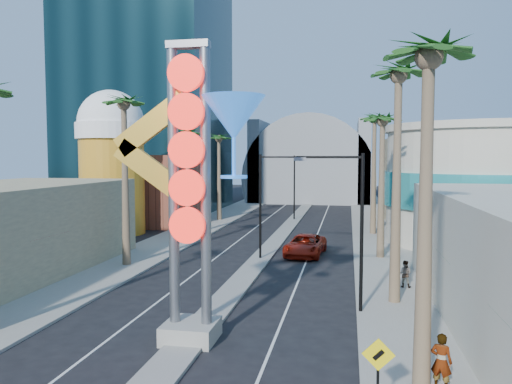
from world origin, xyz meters
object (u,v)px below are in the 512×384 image
Objects in this scene: pedestrian_a at (441,362)px; pedestrian_b at (405,274)px; neon_sign at (208,169)px; red_pickup at (305,245)px.

pedestrian_b is (0.26, 13.26, -0.16)m from pedestrian_a.
neon_sign reaches higher than pedestrian_a.
red_pickup is 23.26m from pedestrian_a.
neon_sign is at bearing -91.57° from red_pickup.
pedestrian_b is (9.04, 10.18, -6.36)m from neon_sign.
neon_sign reaches higher than red_pickup.
neon_sign is at bearing 4.92° from pedestrian_a.
red_pickup is at bearing 82.90° from neon_sign.
neon_sign is 20.48m from red_pickup.
pedestrian_a reaches higher than pedestrian_b.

